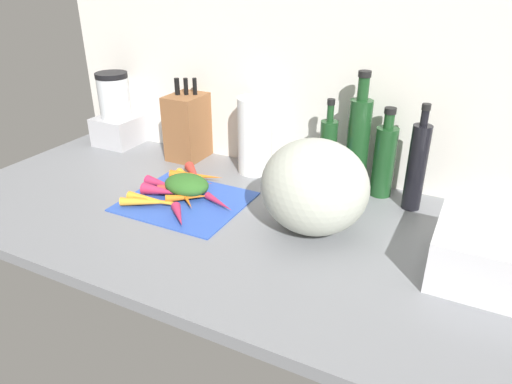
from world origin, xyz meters
TOP-DOWN VIEW (x-y plane):
  - ground_plane at (0.00, 0.00)cm, footprint 170.00×80.00cm
  - wall_back at (0.00, 38.50)cm, footprint 170.00×3.00cm
  - cutting_board at (-16.56, 0.75)cm, footprint 33.47×29.22cm
  - carrot_0 at (-22.45, -5.79)cm, footprint 16.82×4.01cm
  - carrot_1 at (-22.63, -5.73)cm, footprint 11.45×6.57cm
  - carrot_2 at (-26.62, 3.53)cm, footprint 12.03×3.93cm
  - carrot_3 at (-22.58, 11.55)cm, footprint 11.37×6.70cm
  - carrot_4 at (-16.51, 0.68)cm, footprint 13.98×13.00cm
  - carrot_5 at (-22.98, -6.88)cm, footprint 16.15×9.02cm
  - carrot_6 at (-19.84, 5.69)cm, footprint 13.84×12.93cm
  - carrot_7 at (-21.00, 13.42)cm, footprint 16.99×7.94cm
  - carrot_8 at (-23.64, -0.66)cm, footprint 12.50×5.48cm
  - carrot_9 at (-5.80, 1.85)cm, footprint 11.73×6.68cm
  - carrot_10 at (-15.30, 0.73)cm, footprint 11.78×9.39cm
  - carrot_11 at (-11.34, -9.62)cm, footprint 9.37×9.63cm
  - carrot_12 at (-21.71, 13.48)cm, footprint 13.26×12.60cm
  - carrot_greens_pile at (-18.25, 4.22)cm, footprint 13.66×10.51cm
  - winter_squash at (21.14, 3.13)cm, footprint 26.99×25.15cm
  - knife_block at (-35.10, 30.37)cm, footprint 11.05×14.50cm
  - blender_appliance at (-66.30, 29.61)cm, footprint 14.88×14.88cm
  - paper_towel_roll at (-8.88, 29.50)cm, footprint 10.96×10.96cm
  - bottle_0 at (15.95, 27.92)cm, footprint 5.07×5.07cm
  - bottle_1 at (24.12, 29.86)cm, footprint 6.44×6.44cm
  - bottle_2 at (31.82, 31.27)cm, footprint 6.34×6.34cm
  - bottle_3 at (41.44, 26.70)cm, footprint 5.09×5.09cm
  - dish_rack at (64.51, 1.21)cm, footprint 27.71×24.16cm

SIDE VIEW (x-z plane):
  - ground_plane at x=0.00cm, z-range -3.00..0.00cm
  - cutting_board at x=-16.56cm, z-range 0.00..0.80cm
  - carrot_9 at x=-5.80cm, z-range 0.80..2.86cm
  - carrot_1 at x=-22.63cm, z-range 0.80..3.01cm
  - carrot_10 at x=-15.30cm, z-range 0.80..3.04cm
  - carrot_5 at x=-22.98cm, z-range 0.80..3.25cm
  - carrot_4 at x=-16.51cm, z-range 0.80..3.28cm
  - carrot_11 at x=-11.34cm, z-range 0.80..3.43cm
  - carrot_0 at x=-22.45cm, z-range 0.80..3.44cm
  - carrot_3 at x=-22.58cm, z-range 0.80..3.51cm
  - carrot_6 at x=-19.84cm, z-range 0.80..3.61cm
  - carrot_7 at x=-21.00cm, z-range 0.80..3.66cm
  - carrot_2 at x=-26.62cm, z-range 0.80..3.95cm
  - carrot_12 at x=-21.71cm, z-range 0.80..3.96cm
  - carrot_8 at x=-23.64cm, z-range 0.80..4.35cm
  - carrot_greens_pile at x=-18.25cm, z-range 0.80..6.58cm
  - dish_rack at x=64.51cm, z-range 0.00..11.91cm
  - bottle_2 at x=31.82cm, z-range -2.09..24.13cm
  - bottle_0 at x=15.95cm, z-range -2.57..24.94cm
  - knife_block at x=-35.10cm, z-range -2.60..25.06cm
  - blender_appliance at x=-66.30cm, z-range -1.86..24.80cm
  - winter_squash at x=21.14cm, z-range 0.00..24.02cm
  - paper_towel_roll at x=-8.88cm, z-range 0.00..24.54cm
  - bottle_3 at x=41.44cm, z-range -2.27..27.39cm
  - bottle_1 at x=24.12cm, z-range -2.79..32.91cm
  - wall_back at x=0.00cm, z-range 0.00..60.00cm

